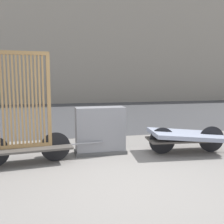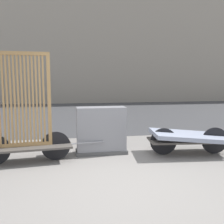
{
  "view_description": "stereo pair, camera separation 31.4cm",
  "coord_description": "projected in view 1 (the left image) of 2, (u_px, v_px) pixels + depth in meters",
  "views": [
    {
      "loc": [
        -1.22,
        -3.82,
        1.69
      ],
      "look_at": [
        0.0,
        1.45,
        0.99
      ],
      "focal_mm": 42.0,
      "sensor_mm": 36.0,
      "label": 1
    },
    {
      "loc": [
        -0.91,
        -3.88,
        1.69
      ],
      "look_at": [
        0.0,
        1.45,
        0.99
      ],
      "focal_mm": 42.0,
      "sensor_mm": 36.0,
      "label": 2
    }
  ],
  "objects": [
    {
      "name": "building_facade",
      "position": [
        67.0,
        5.0,
        18.57
      ],
      "size": [
        48.0,
        4.0,
        13.68
      ],
      "color": "#9E9384",
      "rests_on": "ground_plane"
    },
    {
      "name": "road_strip",
      "position": [
        78.0,
        114.0,
        12.52
      ],
      "size": [
        56.0,
        10.34,
        0.01
      ],
      "color": "#424244",
      "rests_on": "ground_plane"
    },
    {
      "name": "bike_cart_with_bedframe",
      "position": [
        25.0,
        126.0,
        5.09
      ],
      "size": [
        2.52,
        0.83,
        2.2
      ],
      "rotation": [
        0.0,
        0.0,
        0.11
      ],
      "color": "#4C4742",
      "rests_on": "ground_plane"
    },
    {
      "name": "ground_plane",
      "position": [
        132.0,
        185.0,
        4.18
      ],
      "size": [
        60.0,
        60.0,
        0.0
      ],
      "primitive_type": "plane",
      "color": "gray"
    },
    {
      "name": "bike_cart_with_mattress",
      "position": [
        187.0,
        136.0,
        5.92
      ],
      "size": [
        2.52,
        1.08,
        0.6
      ],
      "rotation": [
        0.0,
        0.0,
        -0.1
      ],
      "color": "#4C4742",
      "rests_on": "ground_plane"
    },
    {
      "name": "utility_cabinet",
      "position": [
        100.0,
        132.0,
        5.86
      ],
      "size": [
        1.14,
        0.46,
        1.05
      ],
      "color": "#4C4C4C",
      "rests_on": "ground_plane"
    }
  ]
}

